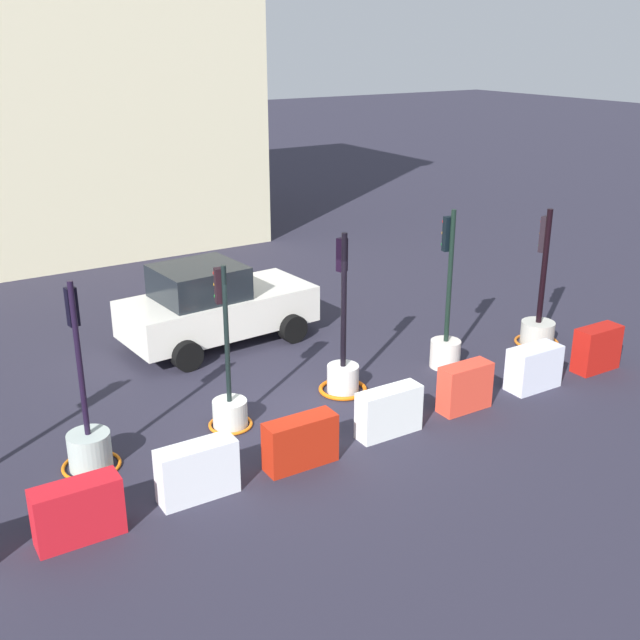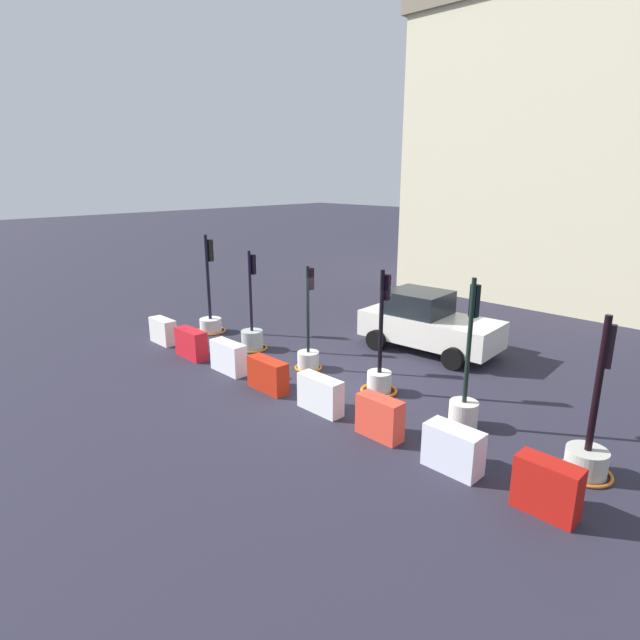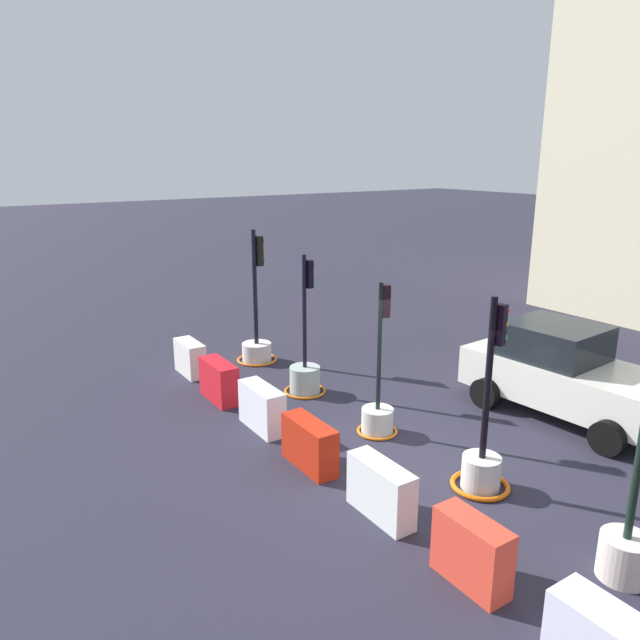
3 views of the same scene
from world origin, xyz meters
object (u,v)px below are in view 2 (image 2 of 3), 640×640
(traffic_light_2, at_px, (308,352))
(construction_barrier_4, at_px, (320,394))
(construction_barrier_2, at_px, (229,357))
(traffic_light_1, at_px, (252,335))
(traffic_light_3, at_px, (380,373))
(construction_barrier_0, at_px, (163,331))
(car_white_van, at_px, (427,323))
(construction_barrier_5, at_px, (380,417))
(construction_barrier_7, at_px, (547,488))
(traffic_light_4, at_px, (465,399))
(construction_barrier_3, at_px, (268,375))
(traffic_light_0, at_px, (210,317))
(traffic_light_5, at_px, (588,450))
(construction_barrier_6, at_px, (453,449))
(construction_barrier_1, at_px, (191,344))

(traffic_light_2, distance_m, construction_barrier_4, 2.65)
(construction_barrier_2, bearing_deg, traffic_light_1, 123.23)
(construction_barrier_2, bearing_deg, traffic_light_3, 25.96)
(construction_barrier_0, relative_size, car_white_van, 0.25)
(construction_barrier_5, height_order, construction_barrier_7, construction_barrier_7)
(traffic_light_1, relative_size, traffic_light_4, 0.94)
(traffic_light_1, relative_size, traffic_light_3, 0.99)
(construction_barrier_3, distance_m, construction_barrier_4, 1.73)
(traffic_light_0, xyz_separation_m, traffic_light_2, (4.75, -0.05, -0.04))
(construction_barrier_0, bearing_deg, traffic_light_4, 9.86)
(traffic_light_3, distance_m, traffic_light_4, 2.34)
(traffic_light_3, height_order, car_white_van, traffic_light_3)
(construction_barrier_0, distance_m, construction_barrier_4, 6.86)
(traffic_light_1, relative_size, construction_barrier_7, 3.07)
(construction_barrier_3, distance_m, construction_barrier_5, 3.39)
(traffic_light_1, xyz_separation_m, construction_barrier_7, (9.45, -1.66, 0.01))
(construction_barrier_2, height_order, construction_barrier_3, construction_barrier_2)
(construction_barrier_0, bearing_deg, traffic_light_0, 89.14)
(traffic_light_1, xyz_separation_m, car_white_van, (3.76, 3.60, 0.40))
(traffic_light_5, height_order, construction_barrier_0, traffic_light_5)
(traffic_light_3, bearing_deg, construction_barrier_6, -30.02)
(construction_barrier_1, height_order, construction_barrier_6, construction_barrier_1)
(construction_barrier_6, bearing_deg, traffic_light_0, 170.43)
(traffic_light_0, relative_size, construction_barrier_2, 2.82)
(traffic_light_3, distance_m, construction_barrier_0, 7.35)
(construction_barrier_3, xyz_separation_m, car_white_van, (1.04, 5.25, 0.44))
(construction_barrier_3, xyz_separation_m, construction_barrier_5, (3.38, 0.08, 0.03))
(traffic_light_2, xyz_separation_m, construction_barrier_4, (2.08, -1.64, -0.07))
(traffic_light_3, bearing_deg, traffic_light_2, -177.34)
(construction_barrier_5, bearing_deg, construction_barrier_7, -1.55)
(traffic_light_3, relative_size, traffic_light_5, 1.03)
(traffic_light_3, bearing_deg, traffic_light_0, -179.55)
(construction_barrier_3, relative_size, construction_barrier_4, 1.02)
(construction_barrier_4, relative_size, construction_barrier_7, 1.16)
(construction_barrier_2, bearing_deg, construction_barrier_0, 179.91)
(construction_barrier_2, distance_m, construction_barrier_7, 8.39)
(traffic_light_1, relative_size, construction_barrier_2, 2.59)
(traffic_light_3, height_order, construction_barrier_6, traffic_light_3)
(construction_barrier_3, relative_size, construction_barrier_6, 1.11)
(traffic_light_2, height_order, construction_barrier_0, traffic_light_2)
(traffic_light_0, distance_m, construction_barrier_4, 7.04)
(construction_barrier_7, bearing_deg, construction_barrier_4, 179.06)
(traffic_light_1, xyz_separation_m, construction_barrier_6, (7.78, -1.60, -0.03))
(traffic_light_1, distance_m, construction_barrier_2, 1.93)
(traffic_light_5, bearing_deg, construction_barrier_4, -163.56)
(traffic_light_3, bearing_deg, construction_barrier_5, -51.43)
(traffic_light_5, xyz_separation_m, construction_barrier_4, (-5.07, -1.50, -0.07))
(traffic_light_3, relative_size, construction_barrier_0, 2.93)
(traffic_light_5, distance_m, car_white_van, 6.85)
(traffic_light_0, distance_m, construction_barrier_2, 3.85)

